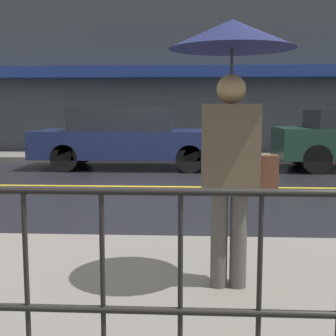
% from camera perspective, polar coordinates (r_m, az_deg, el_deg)
% --- Properties ---
extents(ground_plane, '(80.00, 80.00, 0.00)m').
position_cam_1_polar(ground_plane, '(9.00, -0.61, -2.30)').
color(ground_plane, black).
extents(sidewalk_near, '(28.00, 3.13, 0.14)m').
position_cam_1_polar(sidewalk_near, '(3.68, -6.50, -15.69)').
color(sidewalk_near, slate).
rests_on(sidewalk_near, ground_plane).
extents(sidewalk_far, '(28.00, 1.88, 0.14)m').
position_cam_1_polar(sidewalk_far, '(13.83, 0.72, 1.35)').
color(sidewalk_far, slate).
rests_on(sidewalk_far, ground_plane).
extents(lane_marking, '(25.20, 0.12, 0.01)m').
position_cam_1_polar(lane_marking, '(9.00, -0.61, -2.28)').
color(lane_marking, gold).
rests_on(lane_marking, ground_plane).
extents(building_storefront, '(28.00, 0.85, 5.96)m').
position_cam_1_polar(building_storefront, '(14.89, 0.92, 12.91)').
color(building_storefront, '#383D42').
rests_on(building_storefront, ground_plane).
extents(railing_foreground, '(12.00, 0.04, 1.02)m').
position_cam_1_polar(railing_foreground, '(2.23, -12.55, -11.94)').
color(railing_foreground, black).
rests_on(railing_foreground, sidewalk_near).
extents(pedestrian, '(0.93, 0.93, 2.00)m').
position_cam_1_polar(pedestrian, '(3.50, 7.84, 9.97)').
color(pedestrian, '#4C4742').
rests_on(pedestrian, sidewalk_near).
extents(car_navy, '(4.78, 1.84, 1.54)m').
position_cam_1_polar(car_navy, '(11.80, -4.79, 3.77)').
color(car_navy, '#19234C').
rests_on(car_navy, ground_plane).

